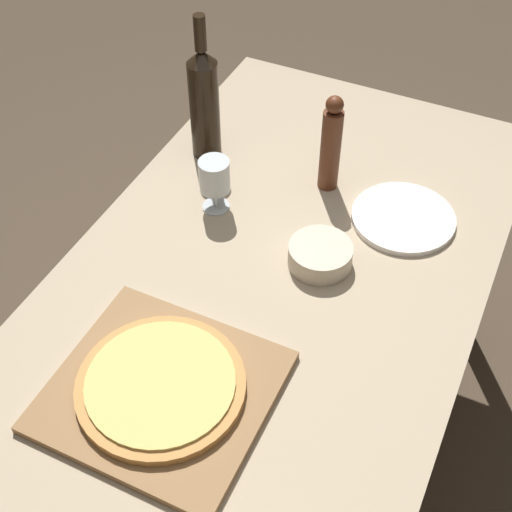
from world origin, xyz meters
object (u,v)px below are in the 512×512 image
object	(u,v)px
wine_bottle	(204,101)
small_bowl	(320,255)
pizza	(161,385)
wine_glass	(214,177)
pepper_mill	(331,145)

from	to	relation	value
wine_bottle	small_bowl	size ratio (longest dim) A/B	2.69
pizza	wine_bottle	bearing A→B (deg)	111.41
wine_bottle	wine_glass	distance (m)	0.22
wine_bottle	small_bowl	xyz separation A→B (m)	(0.40, -0.24, -0.13)
pizza	wine_bottle	size ratio (longest dim) A/B	0.84
pizza	pepper_mill	distance (m)	0.69
pepper_mill	small_bowl	bearing A→B (deg)	-72.49
pepper_mill	small_bowl	world-z (taller)	pepper_mill
pepper_mill	small_bowl	size ratio (longest dim) A/B	1.81
pizza	pepper_mill	xyz separation A→B (m)	(0.06, 0.68, 0.09)
wine_bottle	wine_glass	xyz separation A→B (m)	(0.12, -0.18, -0.06)
pepper_mill	small_bowl	xyz separation A→B (m)	(0.08, -0.25, -0.10)
small_bowl	wine_bottle	bearing A→B (deg)	149.24
wine_bottle	wine_glass	bearing A→B (deg)	-56.36
wine_glass	pepper_mill	bearing A→B (deg)	41.86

